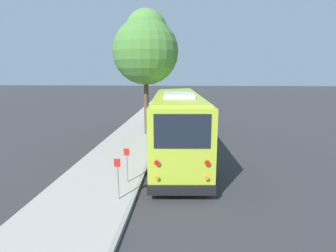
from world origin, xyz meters
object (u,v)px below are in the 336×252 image
(shuttle_bus, at_px, (177,121))
(sign_post_near, at_px, (118,179))
(parked_sedan_blue, at_px, (177,114))
(parked_sedan_tan, at_px, (179,101))
(parked_sedan_navy, at_px, (179,107))
(fire_hydrant, at_px, (157,122))
(sign_post_far, at_px, (127,165))
(street_tree, at_px, (146,47))

(shuttle_bus, distance_m, sign_post_near, 5.97)
(parked_sedan_blue, bearing_deg, parked_sedan_tan, -4.28)
(parked_sedan_navy, bearing_deg, shuttle_bus, 179.18)
(parked_sedan_navy, bearing_deg, sign_post_near, 174.10)
(shuttle_bus, bearing_deg, fire_hydrant, 11.43)
(sign_post_near, height_order, sign_post_far, sign_post_near)
(parked_sedan_navy, bearing_deg, parked_sedan_tan, -0.03)
(shuttle_bus, distance_m, sign_post_far, 4.66)
(shuttle_bus, height_order, parked_sedan_blue, shuttle_bus)
(parked_sedan_blue, bearing_deg, shuttle_bus, 177.31)
(street_tree, bearing_deg, sign_post_far, -177.10)
(parked_sedan_tan, height_order, sign_post_far, sign_post_far)
(parked_sedan_navy, distance_m, street_tree, 13.30)
(parked_sedan_tan, distance_m, street_tree, 19.22)
(shuttle_bus, height_order, fire_hydrant, shuttle_bus)
(parked_sedan_blue, height_order, sign_post_far, sign_post_far)
(sign_post_far, bearing_deg, parked_sedan_navy, -4.49)
(parked_sedan_navy, relative_size, sign_post_far, 3.21)
(parked_sedan_tan, xyz_separation_m, fire_hydrant, (-16.18, 1.33, -0.04))
(parked_sedan_blue, xyz_separation_m, street_tree, (-6.40, 1.94, 5.59))
(street_tree, height_order, sign_post_near, street_tree)
(shuttle_bus, distance_m, fire_hydrant, 7.04)
(parked_sedan_blue, distance_m, sign_post_far, 15.18)
(street_tree, xyz_separation_m, fire_hydrant, (2.12, -0.55, -5.62))
(parked_sedan_tan, bearing_deg, shuttle_bus, -178.31)
(street_tree, xyz_separation_m, sign_post_far, (-8.70, -0.44, -5.30))
(parked_sedan_blue, distance_m, sign_post_near, 16.62)
(fire_hydrant, bearing_deg, shuttle_bus, -165.19)
(parked_sedan_navy, relative_size, street_tree, 0.52)
(parked_sedan_blue, distance_m, parked_sedan_navy, 5.50)
(shuttle_bus, height_order, sign_post_near, shuttle_bus)
(shuttle_bus, xyz_separation_m, parked_sedan_tan, (22.86, 0.44, -1.31))
(street_tree, bearing_deg, parked_sedan_tan, -5.85)
(shuttle_bus, bearing_deg, sign_post_near, 158.08)
(shuttle_bus, relative_size, parked_sedan_blue, 2.48)
(sign_post_far, bearing_deg, fire_hydrant, -0.56)
(parked_sedan_tan, xyz_separation_m, sign_post_far, (-27.00, 1.43, 0.28))
(sign_post_far, bearing_deg, parked_sedan_tan, -3.04)
(parked_sedan_navy, distance_m, sign_post_far, 20.67)
(sign_post_near, distance_m, fire_hydrant, 12.27)
(parked_sedan_blue, xyz_separation_m, parked_sedan_tan, (11.90, 0.07, 0.00))
(sign_post_far, distance_m, fire_hydrant, 10.83)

